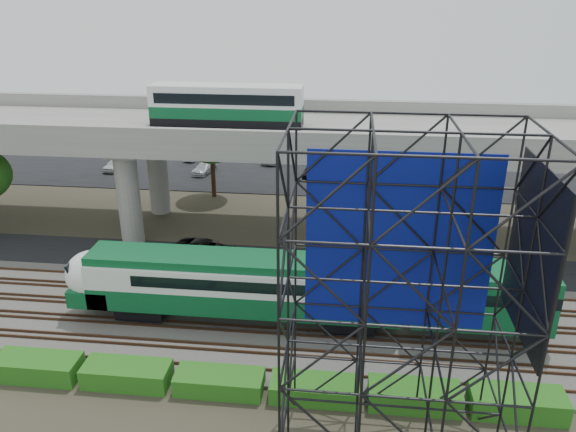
# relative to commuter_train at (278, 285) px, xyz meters

# --- Properties ---
(ground) EXTENTS (140.00, 140.00, 0.00)m
(ground) POSITION_rel_commuter_train_xyz_m (-3.30, -2.00, -2.88)
(ground) COLOR #474233
(ground) RESTS_ON ground
(ballast_bed) EXTENTS (90.00, 12.00, 0.20)m
(ballast_bed) POSITION_rel_commuter_train_xyz_m (-3.30, 0.00, -2.78)
(ballast_bed) COLOR slate
(ballast_bed) RESTS_ON ground
(service_road) EXTENTS (90.00, 5.00, 0.08)m
(service_road) POSITION_rel_commuter_train_xyz_m (-3.30, 8.50, -2.84)
(service_road) COLOR black
(service_road) RESTS_ON ground
(parking_lot) EXTENTS (90.00, 18.00, 0.08)m
(parking_lot) POSITION_rel_commuter_train_xyz_m (-3.30, 32.00, -2.84)
(parking_lot) COLOR black
(parking_lot) RESTS_ON ground
(harbor_water) EXTENTS (140.00, 40.00, 0.03)m
(harbor_water) POSITION_rel_commuter_train_xyz_m (-3.30, 54.00, -2.87)
(harbor_water) COLOR slate
(harbor_water) RESTS_ON ground
(rail_tracks) EXTENTS (90.00, 9.52, 0.16)m
(rail_tracks) POSITION_rel_commuter_train_xyz_m (-3.30, -0.00, -2.60)
(rail_tracks) COLOR #472D1E
(rail_tracks) RESTS_ON ballast_bed
(commuter_train) EXTENTS (29.30, 3.06, 4.30)m
(commuter_train) POSITION_rel_commuter_train_xyz_m (0.00, 0.00, 0.00)
(commuter_train) COLOR black
(commuter_train) RESTS_ON rail_tracks
(overpass) EXTENTS (80.00, 12.00, 12.40)m
(overpass) POSITION_rel_commuter_train_xyz_m (-3.48, 14.00, 5.33)
(overpass) COLOR #9E9B93
(overpass) RESTS_ON ground
(scaffold_tower) EXTENTS (9.36, 6.36, 15.00)m
(scaffold_tower) POSITION_rel_commuter_train_xyz_m (6.24, -9.98, 4.59)
(scaffold_tower) COLOR black
(scaffold_tower) RESTS_ON ground
(hedge_strip) EXTENTS (34.60, 1.80, 1.20)m
(hedge_strip) POSITION_rel_commuter_train_xyz_m (-2.29, -6.30, -2.32)
(hedge_strip) COLOR #1C5F15
(hedge_strip) RESTS_ON ground
(trees) EXTENTS (40.94, 16.94, 7.69)m
(trees) POSITION_rel_commuter_train_xyz_m (-7.97, 14.17, 2.69)
(trees) COLOR #382314
(trees) RESTS_ON ground
(suv) EXTENTS (5.92, 3.76, 1.52)m
(suv) POSITION_rel_commuter_train_xyz_m (-6.50, 8.14, -2.04)
(suv) COLOR black
(suv) RESTS_ON service_road
(parked_cars) EXTENTS (37.20, 9.72, 1.32)m
(parked_cars) POSITION_rel_commuter_train_xyz_m (-2.33, 31.62, -2.18)
(parked_cars) COLOR silver
(parked_cars) RESTS_ON parking_lot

